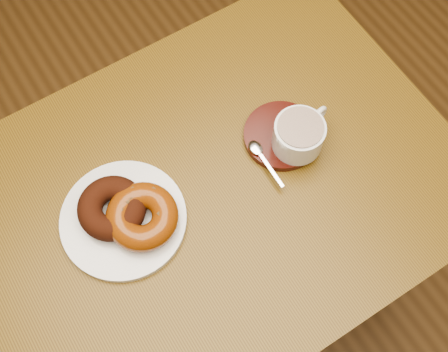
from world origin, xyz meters
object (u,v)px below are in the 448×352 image
cafe_table (216,212)px  coffee_cup (299,135)px  donut_plate (124,219)px  saucer (281,136)px

cafe_table → coffee_cup: bearing=-4.3°
donut_plate → coffee_cup: coffee_cup is taller
donut_plate → coffee_cup: size_ratio=1.83×
cafe_table → donut_plate: (-0.17, 0.03, 0.14)m
cafe_table → donut_plate: donut_plate is taller
donut_plate → saucer: saucer is taller
cafe_table → donut_plate: 0.22m
saucer → coffee_cup: coffee_cup is taller
cafe_table → saucer: 0.21m
coffee_cup → saucer: bearing=99.1°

